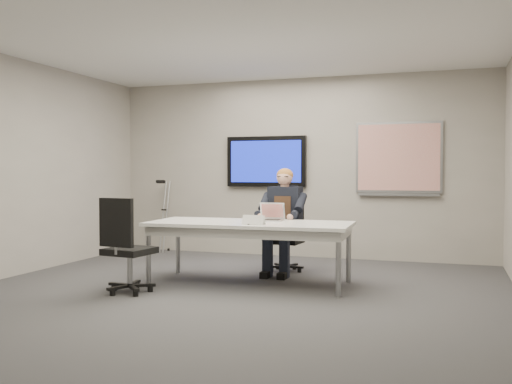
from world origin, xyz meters
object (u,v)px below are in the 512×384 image
(seated_person, at_px, (281,231))
(laptop, at_px, (271,216))
(office_chair_near, at_px, (127,264))
(conference_table, at_px, (250,229))
(office_chair_far, at_px, (287,249))

(seated_person, height_order, laptop, seated_person)
(laptop, bearing_deg, office_chair_near, -140.62)
(conference_table, xyz_separation_m, office_chair_far, (0.17, 1.01, -0.36))
(conference_table, distance_m, laptop, 0.34)
(office_chair_near, xyz_separation_m, seated_person, (1.27, 1.69, 0.23))
(conference_table, xyz_separation_m, seated_person, (0.17, 0.76, -0.10))
(office_chair_far, bearing_deg, seated_person, -86.19)
(office_chair_near, bearing_deg, office_chair_far, -116.22)
(office_chair_far, distance_m, laptop, 0.90)
(laptop, bearing_deg, seated_person, 87.44)
(seated_person, bearing_deg, office_chair_near, -125.50)
(conference_table, height_order, laptop, laptop)
(conference_table, distance_m, office_chair_near, 1.48)
(seated_person, xyz_separation_m, laptop, (0.01, -0.51, 0.24))
(office_chair_far, bearing_deg, laptop, -85.03)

